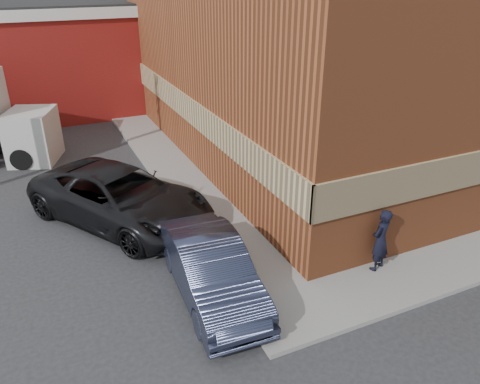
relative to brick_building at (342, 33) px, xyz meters
name	(u,v)px	position (x,y,z in m)	size (l,w,h in m)	color
ground	(254,301)	(-8.50, -9.00, -4.68)	(90.00, 90.00, 0.00)	#28282B
brick_building	(342,33)	(0.00, 0.00, 0.00)	(14.25, 18.25, 9.36)	brown
sidewalk_west	(168,164)	(-7.90, 0.00, -4.62)	(1.80, 18.00, 0.12)	gray
man	(380,240)	(-5.05, -9.25, -3.71)	(0.62, 0.41, 1.71)	black
sedan	(211,270)	(-9.30, -8.33, -3.95)	(1.55, 4.45, 1.47)	#282D43
suv_a	(121,197)	(-10.49, -3.78, -3.84)	(2.81, 6.09, 1.69)	black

